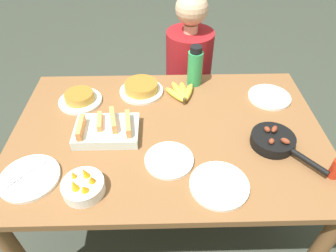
% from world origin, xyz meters
% --- Properties ---
extents(ground_plane, '(14.00, 14.00, 0.00)m').
position_xyz_m(ground_plane, '(0.00, 0.00, 0.00)').
color(ground_plane, '#383D33').
extents(dining_table, '(1.51, 0.99, 0.73)m').
position_xyz_m(dining_table, '(0.00, 0.00, 0.64)').
color(dining_table, brown).
rests_on(dining_table, ground_plane).
extents(banana_bunch, '(0.18, 0.20, 0.04)m').
position_xyz_m(banana_bunch, '(0.08, 0.28, 0.75)').
color(banana_bunch, gold).
rests_on(banana_bunch, dining_table).
extents(melon_tray, '(0.30, 0.20, 0.10)m').
position_xyz_m(melon_tray, '(-0.29, -0.02, 0.76)').
color(melon_tray, silver).
rests_on(melon_tray, dining_table).
extents(skillet, '(0.27, 0.32, 0.08)m').
position_xyz_m(skillet, '(0.48, -0.11, 0.76)').
color(skillet, black).
rests_on(skillet, dining_table).
extents(frittata_plate_center, '(0.24, 0.24, 0.06)m').
position_xyz_m(frittata_plate_center, '(-0.14, 0.32, 0.76)').
color(frittata_plate_center, white).
rests_on(frittata_plate_center, dining_table).
extents(frittata_plate_side, '(0.23, 0.23, 0.06)m').
position_xyz_m(frittata_plate_side, '(-0.47, 0.24, 0.76)').
color(frittata_plate_side, white).
rests_on(frittata_plate_side, dining_table).
extents(empty_plate_near_front, '(0.21, 0.21, 0.02)m').
position_xyz_m(empty_plate_near_front, '(-0.00, -0.20, 0.74)').
color(empty_plate_near_front, white).
rests_on(empty_plate_near_front, dining_table).
extents(empty_plate_far_left, '(0.25, 0.25, 0.02)m').
position_xyz_m(empty_plate_far_left, '(-0.58, -0.28, 0.74)').
color(empty_plate_far_left, white).
rests_on(empty_plate_far_left, dining_table).
extents(empty_plate_far_right, '(0.23, 0.23, 0.02)m').
position_xyz_m(empty_plate_far_right, '(0.56, 0.25, 0.74)').
color(empty_plate_far_right, white).
rests_on(empty_plate_far_right, dining_table).
extents(empty_plate_mid_edge, '(0.24, 0.24, 0.02)m').
position_xyz_m(empty_plate_mid_edge, '(0.20, -0.33, 0.74)').
color(empty_plate_mid_edge, white).
rests_on(empty_plate_mid_edge, dining_table).
extents(fruit_bowl_mango, '(0.17, 0.17, 0.10)m').
position_xyz_m(fruit_bowl_mango, '(-0.34, -0.34, 0.76)').
color(fruit_bowl_mango, white).
rests_on(fruit_bowl_mango, dining_table).
extents(water_bottle, '(0.08, 0.08, 0.23)m').
position_xyz_m(water_bottle, '(0.16, 0.40, 0.84)').
color(water_bottle, '#2D9351').
rests_on(water_bottle, dining_table).
extents(person_figure, '(0.34, 0.34, 1.14)m').
position_xyz_m(person_figure, '(0.16, 0.73, 0.48)').
color(person_figure, black).
rests_on(person_figure, ground_plane).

